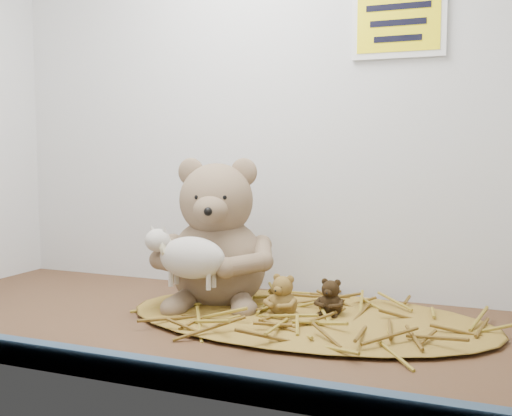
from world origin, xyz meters
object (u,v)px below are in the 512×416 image
at_px(main_teddy, 217,232).
at_px(toy_lamb, 192,258).
at_px(mini_teddy_brown, 331,295).
at_px(mini_teddy_tan, 283,294).

bearing_deg(main_teddy, toy_lamb, -106.56).
bearing_deg(mini_teddy_brown, toy_lamb, -157.91).
height_order(toy_lamb, mini_teddy_tan, toy_lamb).
bearing_deg(mini_teddy_tan, toy_lamb, -155.46).
relative_size(toy_lamb, mini_teddy_brown, 2.50).
distance_m(main_teddy, mini_teddy_tan, 0.20).
xyz_separation_m(main_teddy, toy_lamb, (0.00, -0.10, -0.03)).
bearing_deg(toy_lamb, main_teddy, 90.00).
distance_m(mini_teddy_tan, mini_teddy_brown, 0.09).
xyz_separation_m(main_teddy, mini_teddy_brown, (0.24, -0.02, -0.10)).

